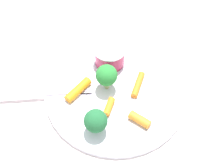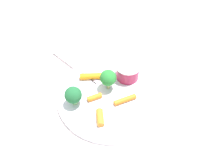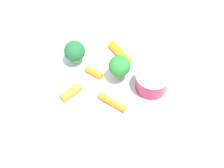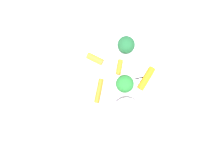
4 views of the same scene
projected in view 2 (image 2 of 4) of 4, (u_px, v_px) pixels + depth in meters
ground_plane at (111, 96)px, 0.57m from camera, size 2.40×2.40×0.00m
plate at (111, 94)px, 0.57m from camera, size 0.27×0.27×0.01m
sauce_cup at (127, 71)px, 0.58m from camera, size 0.06×0.06×0.04m
broccoli_floret_0 at (108, 78)px, 0.55m from camera, size 0.04×0.04×0.06m
broccoli_floret_1 at (73, 95)px, 0.52m from camera, size 0.04×0.04×0.05m
carrot_stick_0 at (91, 76)px, 0.59m from camera, size 0.05×0.05×0.02m
carrot_stick_1 at (125, 100)px, 0.54m from camera, size 0.04×0.06×0.01m
carrot_stick_2 at (95, 97)px, 0.55m from camera, size 0.03×0.04×0.01m
carrot_stick_3 at (100, 117)px, 0.51m from camera, size 0.04×0.04×0.02m
fork at (75, 66)px, 0.62m from camera, size 0.19×0.03×0.00m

